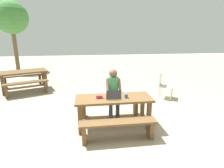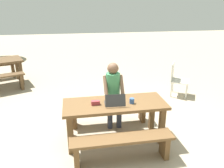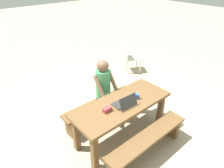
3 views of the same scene
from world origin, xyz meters
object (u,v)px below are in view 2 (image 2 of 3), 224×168
(small_pouch, at_px, (96,103))
(picnic_table_front, at_px, (115,109))
(plastic_chair, at_px, (177,78))
(laptop, at_px, (115,102))
(person_seated, at_px, (113,90))
(coffee_mug, at_px, (132,101))

(small_pouch, bearing_deg, picnic_table_front, 2.64)
(picnic_table_front, bearing_deg, plastic_chair, 41.82)
(picnic_table_front, xyz_separation_m, small_pouch, (-0.33, -0.02, 0.16))
(laptop, xyz_separation_m, plastic_chair, (2.02, 1.87, -0.32))
(laptop, relative_size, person_seated, 0.27)
(picnic_table_front, height_order, person_seated, person_seated)
(picnic_table_front, relative_size, person_seated, 1.37)
(picnic_table_front, distance_m, plastic_chair, 2.69)
(coffee_mug, relative_size, plastic_chair, 0.10)
(small_pouch, xyz_separation_m, plastic_chair, (2.33, 1.80, -0.31))
(picnic_table_front, height_order, small_pouch, small_pouch)
(coffee_mug, bearing_deg, small_pouch, 174.80)
(small_pouch, height_order, plastic_chair, plastic_chair)
(small_pouch, height_order, coffee_mug, coffee_mug)
(laptop, relative_size, plastic_chair, 0.40)
(picnic_table_front, xyz_separation_m, person_seated, (0.08, 0.55, 0.13))
(picnic_table_front, bearing_deg, coffee_mug, -14.24)
(small_pouch, relative_size, coffee_mug, 1.56)
(plastic_chair, bearing_deg, coffee_mug, 167.87)
(picnic_table_front, xyz_separation_m, laptop, (-0.02, -0.08, 0.17))
(laptop, relative_size, coffee_mug, 3.84)
(small_pouch, bearing_deg, plastic_chair, 37.76)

